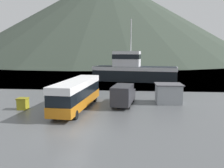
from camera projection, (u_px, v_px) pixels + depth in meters
The scene contains 9 objects.
ground_plane at pixel (71, 133), 17.33m from camera, with size 400.00×400.00×0.00m, color #515456.
water_surface at pixel (124, 60), 154.37m from camera, with size 240.00×240.00×0.00m, color #3D5160.
hill_backdrop at pixel (106, 18), 168.71m from camera, with size 207.27×207.27×63.27m, color #333D33.
tour_bus at pixel (77, 93), 24.41m from camera, with size 3.40×11.03×3.28m.
delivery_van at pixel (123, 95), 26.06m from camera, with size 2.92×6.10×2.50m.
fishing_boat at pixel (133, 70), 47.70m from camera, with size 18.54×8.12×13.25m.
storage_bin at pixel (23, 104), 24.32m from camera, with size 1.13×1.02×1.30m.
dock_kiosk at pixel (168, 93), 27.35m from camera, with size 3.30×2.96×2.43m.
mooring_bollard at pixel (88, 90), 34.32m from camera, with size 0.36×0.36×0.83m.
Camera 1 is at (4.62, -16.22, 6.44)m, focal length 35.00 mm.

